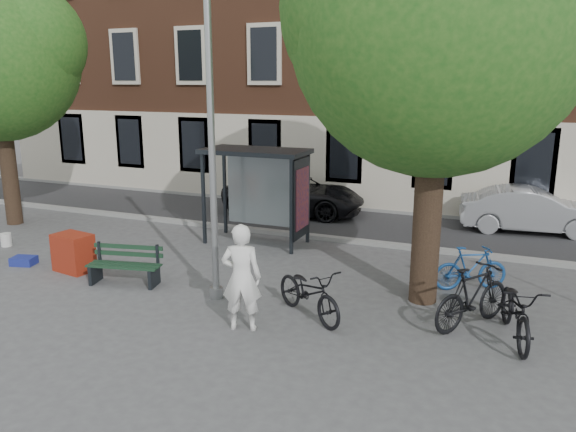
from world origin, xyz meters
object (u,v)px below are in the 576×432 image
(car_dark, at_px, (294,194))
(red_stand, at_px, (73,253))
(lamppost, at_px, (212,166))
(bike_b, at_px, (471,268))
(car_silver, at_px, (531,210))
(bus_shelter, at_px, (270,175))
(bench, at_px, (125,267))
(bike_d, at_px, (472,296))
(bike_a, at_px, (309,292))
(painter, at_px, (242,277))
(bike_c, at_px, (516,310))

(car_dark, xyz_separation_m, red_stand, (-2.61, -7.50, -0.21))
(lamppost, height_order, car_dark, lamppost)
(bike_b, relative_size, car_silver, 0.40)
(bus_shelter, xyz_separation_m, bench, (-1.68, -4.14, -1.53))
(lamppost, relative_size, red_stand, 6.79)
(bench, bearing_deg, bus_shelter, 55.61)
(bike_d, distance_m, car_dark, 9.57)
(bike_a, height_order, bike_b, bike_a)
(bench, relative_size, bike_b, 1.05)
(red_stand, bearing_deg, painter, -14.40)
(lamppost, bearing_deg, car_dark, 100.03)
(car_dark, bearing_deg, bike_d, -143.63)
(bike_b, height_order, car_dark, car_dark)
(bus_shelter, relative_size, bike_c, 1.37)
(bench, bearing_deg, bike_b, 7.50)
(bike_b, relative_size, red_stand, 1.80)
(car_dark, distance_m, red_stand, 7.94)
(lamppost, height_order, car_silver, lamppost)
(bike_d, bearing_deg, bench, 38.55)
(bus_shelter, relative_size, bench, 1.67)
(bus_shelter, distance_m, bike_a, 5.28)
(bike_a, distance_m, red_stand, 6.11)
(painter, bearing_deg, car_dark, -91.37)
(bus_shelter, bearing_deg, bike_a, -57.45)
(bike_d, relative_size, red_stand, 2.18)
(lamppost, xyz_separation_m, bike_c, (5.78, 0.31, -2.24))
(bench, xyz_separation_m, bike_c, (8.07, 0.34, 0.16))
(painter, height_order, car_silver, painter)
(car_silver, bearing_deg, bike_a, 147.55)
(bench, distance_m, bike_a, 4.42)
(lamppost, height_order, bike_b, lamppost)
(painter, distance_m, bike_c, 4.84)
(lamppost, height_order, bus_shelter, lamppost)
(painter, xyz_separation_m, bike_a, (0.94, 0.95, -0.48))
(bus_shelter, height_order, bike_b, bus_shelter)
(bike_c, height_order, car_dark, car_dark)
(red_stand, bearing_deg, car_dark, 70.83)
(bike_a, xyz_separation_m, bike_d, (2.90, 0.76, 0.08))
(bench, distance_m, red_stand, 1.69)
(bike_d, bearing_deg, car_silver, -63.79)
(bike_b, height_order, bike_c, bike_c)
(painter, bearing_deg, bike_b, -152.41)
(bench, xyz_separation_m, car_silver, (8.33, 8.20, 0.28))
(bench, bearing_deg, car_dark, 70.88)
(lamppost, height_order, red_stand, lamppost)
(lamppost, bearing_deg, painter, -43.60)
(lamppost, height_order, bike_c, lamppost)
(lamppost, xyz_separation_m, bench, (-2.29, -0.03, -2.40))
(bike_c, height_order, car_silver, car_silver)
(bus_shelter, bearing_deg, bike_c, -30.72)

